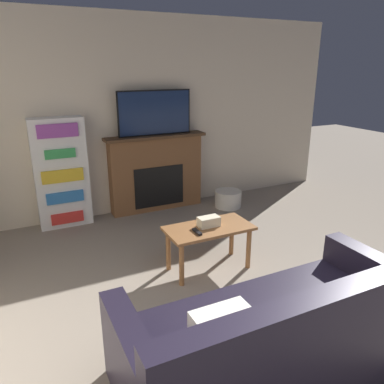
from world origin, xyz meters
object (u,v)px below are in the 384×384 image
Objects in this scene: tv at (155,113)px; couch at (276,339)px; fireplace at (156,172)px; storage_basket at (228,199)px; coffee_table at (209,234)px; bookshelf at (61,173)px.

tv is 0.50× the size of couch.
fireplace reaches higher than couch.
couch reaches higher than storage_basket.
tv is 2.13m from coffee_table.
storage_basket is (1.13, 1.47, -0.27)m from coffee_table.
fireplace is 1.32m from bookshelf.
couch is (-0.41, -3.30, -1.13)m from tv.
couch is at bearing -74.73° from bookshelf.
storage_basket is (0.99, -0.39, -1.29)m from tv.
storage_basket is (2.30, -0.39, -0.59)m from bookshelf.
fireplace is 0.86m from tv.
bookshelf is (-0.90, 3.30, 0.43)m from couch.
fireplace is 1.02× the size of bookshelf.
tv is at bearing -90.00° from fireplace.
coffee_table is at bearing -94.51° from tv.
bookshelf is 3.59× the size of storage_basket.
couch is 2.38× the size of coffee_table.
coffee_table is (-0.15, -1.86, -1.02)m from tv.
coffee_table is 2.22m from bookshelf.
bookshelf is (-1.31, -0.02, 0.16)m from fireplace.
bookshelf reaches higher than fireplace.
couch is at bearing -97.08° from tv.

